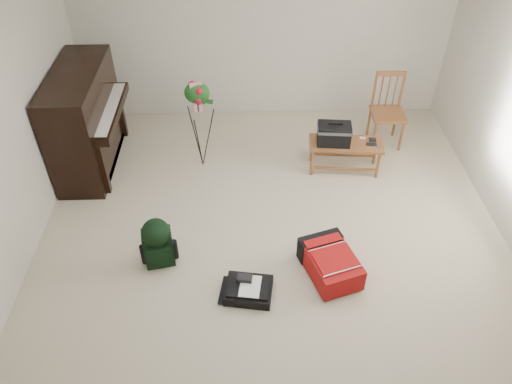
{
  "coord_description": "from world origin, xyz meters",
  "views": [
    {
      "loc": [
        -0.29,
        -3.59,
        3.9
      ],
      "look_at": [
        -0.17,
        0.35,
        0.5
      ],
      "focal_mm": 35.0,
      "sensor_mm": 36.0,
      "label": 1
    }
  ],
  "objects_px": {
    "black_duffel": "(249,289)",
    "bench": "(338,137)",
    "piano": "(86,122)",
    "green_backpack": "(157,241)",
    "flower_stand": "(200,126)",
    "red_suitcase": "(330,260)",
    "dining_chair": "(387,111)"
  },
  "relations": [
    {
      "from": "piano",
      "to": "green_backpack",
      "type": "bearing_deg",
      "value": -59.54
    },
    {
      "from": "dining_chair",
      "to": "red_suitcase",
      "type": "xyz_separation_m",
      "value": [
        -1.04,
        -2.23,
        -0.32
      ]
    },
    {
      "from": "red_suitcase",
      "to": "flower_stand",
      "type": "relative_size",
      "value": 0.63
    },
    {
      "from": "black_duffel",
      "to": "flower_stand",
      "type": "bearing_deg",
      "value": 113.65
    },
    {
      "from": "bench",
      "to": "dining_chair",
      "type": "xyz_separation_m",
      "value": [
        0.74,
        0.6,
        -0.02
      ]
    },
    {
      "from": "piano",
      "to": "dining_chair",
      "type": "relative_size",
      "value": 1.56
    },
    {
      "from": "piano",
      "to": "red_suitcase",
      "type": "distance_m",
      "value": 3.36
    },
    {
      "from": "dining_chair",
      "to": "green_backpack",
      "type": "height_order",
      "value": "dining_chair"
    },
    {
      "from": "black_duffel",
      "to": "green_backpack",
      "type": "bearing_deg",
      "value": 163.32
    },
    {
      "from": "dining_chair",
      "to": "black_duffel",
      "type": "xyz_separation_m",
      "value": [
        -1.86,
        -2.52,
        -0.4
      ]
    },
    {
      "from": "piano",
      "to": "red_suitcase",
      "type": "relative_size",
      "value": 1.98
    },
    {
      "from": "red_suitcase",
      "to": "black_duffel",
      "type": "height_order",
      "value": "red_suitcase"
    },
    {
      "from": "red_suitcase",
      "to": "flower_stand",
      "type": "bearing_deg",
      "value": 109.19
    },
    {
      "from": "dining_chair",
      "to": "black_duffel",
      "type": "distance_m",
      "value": 3.15
    },
    {
      "from": "piano",
      "to": "flower_stand",
      "type": "distance_m",
      "value": 1.38
    },
    {
      "from": "black_duffel",
      "to": "green_backpack",
      "type": "relative_size",
      "value": 0.86
    },
    {
      "from": "piano",
      "to": "red_suitcase",
      "type": "bearing_deg",
      "value": -34.66
    },
    {
      "from": "flower_stand",
      "to": "bench",
      "type": "bearing_deg",
      "value": -22.3
    },
    {
      "from": "bench",
      "to": "flower_stand",
      "type": "bearing_deg",
      "value": -179.65
    },
    {
      "from": "dining_chair",
      "to": "green_backpack",
      "type": "relative_size",
      "value": 1.68
    },
    {
      "from": "bench",
      "to": "flower_stand",
      "type": "height_order",
      "value": "flower_stand"
    },
    {
      "from": "piano",
      "to": "bench",
      "type": "bearing_deg",
      "value": -4.78
    },
    {
      "from": "flower_stand",
      "to": "green_backpack",
      "type": "bearing_deg",
      "value": -118.94
    },
    {
      "from": "flower_stand",
      "to": "dining_chair",
      "type": "bearing_deg",
      "value": -6.6
    },
    {
      "from": "black_duffel",
      "to": "bench",
      "type": "bearing_deg",
      "value": 68.77
    },
    {
      "from": "piano",
      "to": "flower_stand",
      "type": "bearing_deg",
      "value": -4.15
    },
    {
      "from": "piano",
      "to": "black_duffel",
      "type": "distance_m",
      "value": 2.95
    },
    {
      "from": "green_backpack",
      "to": "flower_stand",
      "type": "distance_m",
      "value": 1.7
    },
    {
      "from": "red_suitcase",
      "to": "green_backpack",
      "type": "height_order",
      "value": "green_backpack"
    },
    {
      "from": "piano",
      "to": "dining_chair",
      "type": "distance_m",
      "value": 3.8
    },
    {
      "from": "bench",
      "to": "green_backpack",
      "type": "relative_size",
      "value": 1.61
    },
    {
      "from": "red_suitcase",
      "to": "green_backpack",
      "type": "distance_m",
      "value": 1.72
    }
  ]
}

